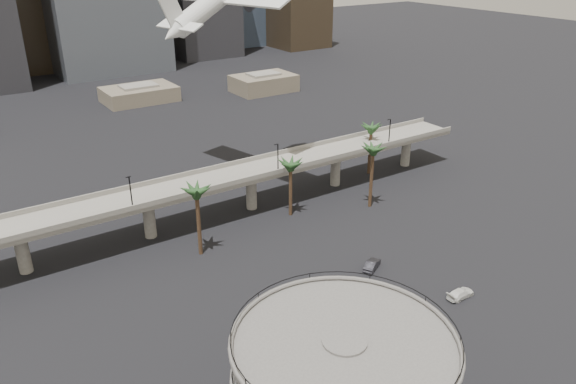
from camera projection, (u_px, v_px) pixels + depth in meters
overpass at (202, 188)px, 108.28m from camera, size 130.00×9.30×14.70m
palm_trees at (315, 158)px, 111.87m from camera, size 54.40×18.40×14.00m
low_buildings at (102, 105)px, 179.73m from camera, size 135.00×27.50×6.80m
car_a at (318, 332)px, 78.91m from camera, size 4.47×2.87×1.42m
car_b at (372, 265)px, 95.00m from camera, size 5.00×3.81×1.58m
car_c at (460, 293)px, 87.40m from camera, size 4.95×2.04×1.43m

